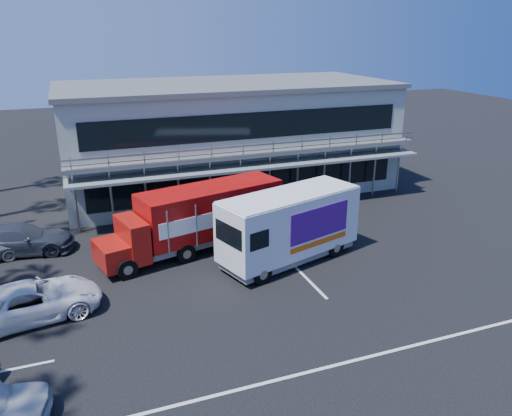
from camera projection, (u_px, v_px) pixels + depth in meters
name	position (u px, v px, depth m)	size (l,w,h in m)	color
ground	(266.00, 286.00, 22.09)	(120.00, 120.00, 0.00)	black
building	(228.00, 136.00, 35.00)	(22.40, 12.00, 7.30)	#979E91
red_truck	(200.00, 217.00, 25.19)	(9.87, 4.50, 3.24)	#99120C
white_van	(289.00, 226.00, 23.88)	(7.49, 4.43, 3.46)	silver
parked_car_c	(32.00, 301.00, 19.41)	(2.43, 5.26, 1.46)	white
parked_car_d	(20.00, 239.00, 25.06)	(2.11, 5.18, 1.50)	#2F343F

